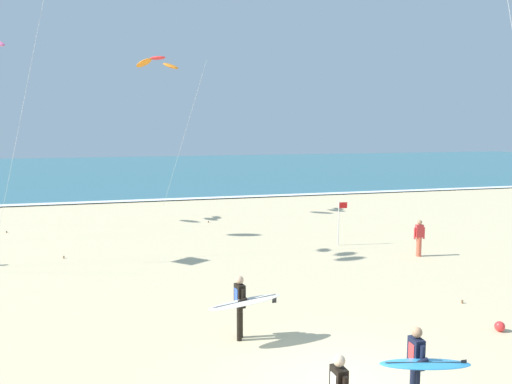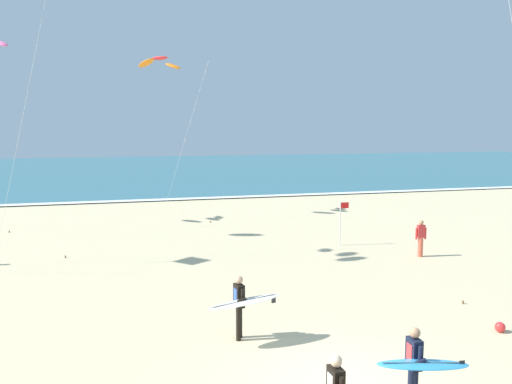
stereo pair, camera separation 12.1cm
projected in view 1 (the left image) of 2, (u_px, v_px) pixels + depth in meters
The scene contains 8 objects.
ocean_water at pixel (148, 169), 68.06m from camera, with size 160.00×60.00×0.08m, color #336B7A.
shoreline_foam at pixel (175, 199), 39.67m from camera, with size 160.00×1.07×0.01m, color white.
surfer_trailing at pixel (242, 303), 13.40m from camera, with size 2.02×1.02×1.71m.
surfer_third at pixel (420, 363), 9.95m from camera, with size 1.93×0.93×1.71m.
kite_arc_scarlet_mid at pixel (158, 63), 31.87m from camera, with size 3.93×4.85×9.85m.
bystander_red_top at pixel (419, 238), 22.33m from camera, with size 0.50×0.22×1.59m.
lifeguard_flag at pixel (340, 219), 24.38m from camera, with size 0.45×0.05×2.10m.
beach_ball at pixel (500, 326), 14.16m from camera, with size 0.28×0.28×0.28m, color red.
Camera 1 is at (-4.65, -9.65, 5.53)m, focal length 36.49 mm.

